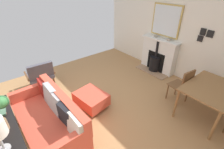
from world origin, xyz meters
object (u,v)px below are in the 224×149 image
at_px(sofa, 51,119).
at_px(fireplace, 158,57).
at_px(armchair_accent, 41,74).
at_px(console_table, 0,128).
at_px(mantel_bowl_far, 169,40).
at_px(dining_table, 211,91).
at_px(dining_chair_near_fireplace, 183,84).
at_px(ottoman, 91,99).
at_px(mantel_bowl_near, 156,36).

bearing_deg(sofa, fireplace, -174.69).
bearing_deg(armchair_accent, console_table, 56.87).
xyz_separation_m(mantel_bowl_far, dining_table, (0.90, 1.65, -0.43)).
distance_m(dining_table, dining_chair_near_fireplace, 0.58).
height_order(sofa, ottoman, sofa).
bearing_deg(sofa, dining_table, 149.66).
height_order(ottoman, dining_chair_near_fireplace, dining_chair_near_fireplace).
bearing_deg(console_table, dining_chair_near_fireplace, 163.27).
distance_m(mantel_bowl_near, sofa, 3.71).
xyz_separation_m(mantel_bowl_far, dining_chair_near_fireplace, (0.92, 1.09, -0.56)).
bearing_deg(dining_chair_near_fireplace, armchair_accent, -49.03).
xyz_separation_m(mantel_bowl_near, dining_table, (0.90, 2.11, -0.43)).
bearing_deg(mantel_bowl_far, sofa, 1.17).
relative_size(mantel_bowl_far, ottoman, 0.15).
xyz_separation_m(armchair_accent, dining_chair_near_fireplace, (-2.32, 2.67, 0.09)).
xyz_separation_m(mantel_bowl_near, sofa, (3.61, 0.53, -0.70)).
xyz_separation_m(fireplace, console_table, (4.28, 0.33, 0.19)).
relative_size(mantel_bowl_far, armchair_accent, 0.15).
height_order(ottoman, dining_table, dining_table).
distance_m(ottoman, armchair_accent, 1.60).
relative_size(armchair_accent, dining_chair_near_fireplace, 0.90).
relative_size(console_table, dining_table, 1.20).
bearing_deg(mantel_bowl_far, mantel_bowl_near, -90.00).
height_order(console_table, dining_chair_near_fireplace, dining_chair_near_fireplace).
relative_size(sofa, ottoman, 2.30).
height_order(sofa, armchair_accent, sofa).
bearing_deg(mantel_bowl_far, dining_table, 61.32).
bearing_deg(mantel_bowl_near, dining_chair_near_fireplace, 59.43).
bearing_deg(mantel_bowl_near, armchair_accent, -19.03).
bearing_deg(ottoman, dining_chair_near_fireplace, 145.05).
bearing_deg(ottoman, sofa, 10.28).
relative_size(fireplace, dining_chair_near_fireplace, 1.35).
xyz_separation_m(console_table, dining_chair_near_fireplace, (-3.39, 1.02, -0.14)).
relative_size(fireplace, armchair_accent, 1.50).
xyz_separation_m(armchair_accent, dining_table, (-2.33, 3.23, 0.21)).
distance_m(mantel_bowl_near, dining_table, 2.34).
bearing_deg(mantel_bowl_near, sofa, 8.40).
distance_m(mantel_bowl_near, dining_chair_near_fireplace, 1.89).
bearing_deg(dining_chair_near_fireplace, fireplace, -123.22).
relative_size(fireplace, sofa, 0.68).
relative_size(sofa, dining_table, 1.52).
bearing_deg(dining_table, fireplace, -114.54).
xyz_separation_m(dining_table, dining_chair_near_fireplace, (0.01, -0.56, -0.13)).
distance_m(fireplace, mantel_bowl_near, 0.64).
xyz_separation_m(fireplace, sofa, (3.57, 0.33, -0.09)).
xyz_separation_m(ottoman, dining_chair_near_fireplace, (-1.71, 1.20, 0.29)).
xyz_separation_m(mantel_bowl_near, mantel_bowl_far, (0.00, 0.46, 0.01)).
height_order(mantel_bowl_near, dining_table, mantel_bowl_near).
height_order(fireplace, mantel_bowl_near, mantel_bowl_near).
bearing_deg(fireplace, dining_chair_near_fireplace, 56.78).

